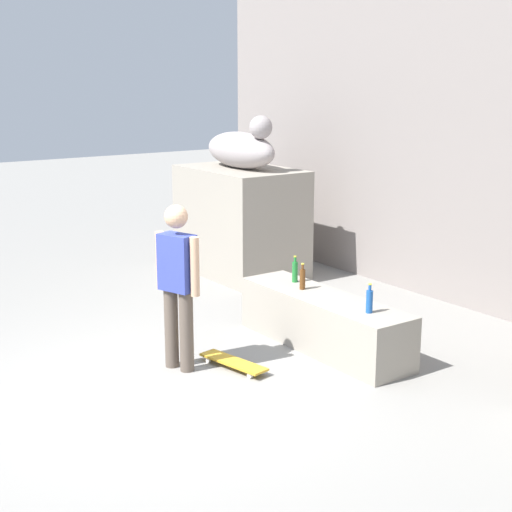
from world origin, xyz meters
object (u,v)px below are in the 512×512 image
Objects in this scene: skater at (178,280)px; skateboard at (233,362)px; statue_reclining_left at (242,149)px; bottle_brown at (303,279)px; bottle_blue at (369,301)px; bottle_green at (295,271)px.

skater is 1.01m from skateboard.
statue_reclining_left is 5.52× the size of bottle_brown.
bottle_blue is 1.04m from bottle_brown.
skater is 5.47× the size of bottle_green.
skater is 1.69m from bottle_green.
bottle_brown is at bearing -22.54° from bottle_green.
bottle_green is at bearing 157.46° from bottle_brown.
statue_reclining_left is at bearing 164.35° from bottle_blue.
bottle_blue is at bearing -4.45° from bottle_green.
bottle_brown is at bearing -18.43° from statue_reclining_left.
bottle_blue is (3.83, -1.07, -1.14)m from statue_reclining_left.
statue_reclining_left reaches higher than bottle_green.
skater is at bearing -40.75° from statue_reclining_left.
bottle_green is at bearing 79.82° from skater.
statue_reclining_left is at bearing 117.67° from skater.
bottle_green reaches higher than bottle_blue.
skateboard is 2.80× the size of bottle_brown.
skater is at bearing -81.47° from bottle_green.
skater is 1.90m from bottle_blue.
statue_reclining_left reaches higher than skater.
bottle_brown is (-0.27, 1.10, 0.64)m from skateboard.
skater reaches higher than bottle_brown.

